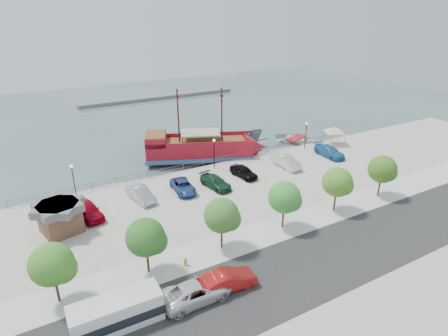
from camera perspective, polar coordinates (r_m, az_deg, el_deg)
ground at (r=46.68m, az=2.28°, el=-3.99°), size 160.00×160.00×0.00m
land_slab at (r=33.53m, az=22.34°, el=-17.59°), size 100.00×58.00×1.20m
street at (r=35.58m, az=16.22°, el=-12.74°), size 100.00×8.00×0.04m
sidewalk at (r=39.15m, az=10.05°, el=-8.48°), size 100.00×4.00×0.05m
seawall_railing at (r=52.21m, az=-2.16°, el=0.93°), size 50.00×0.06×1.00m
far_shore at (r=97.97m, az=-9.80°, el=10.62°), size 40.00×3.00×0.80m
pirate_ship at (r=56.02m, az=-2.43°, el=2.95°), size 18.37×11.44×11.47m
patrol_boat at (r=62.29m, az=2.87°, el=4.41°), size 6.87×4.79×2.49m
speedboat at (r=64.48m, az=10.93°, el=4.21°), size 7.41×8.62×1.50m
dock_west at (r=49.75m, az=-18.15°, el=-3.19°), size 6.27×2.05×0.35m
dock_mid at (r=57.23m, az=3.70°, el=1.53°), size 7.25×3.28×0.40m
dock_east at (r=61.46m, az=9.66°, el=2.79°), size 6.73×2.23×0.38m
shed at (r=40.01m, az=-23.76°, el=-6.83°), size 4.56×4.56×3.09m
canopy_tent at (r=62.22m, az=16.59°, el=6.00°), size 5.00×5.00×3.33m
street_van at (r=29.66m, az=-4.24°, el=-18.22°), size 5.58×2.64×1.54m
street_sedan at (r=30.48m, az=0.47°, el=-16.75°), size 4.94×2.12×1.58m
shuttle_bus at (r=28.51m, az=-16.04°, el=-20.52°), size 6.33×2.31×2.22m
fire_hydrant at (r=33.07m, az=-5.90°, el=-13.98°), size 0.28×0.28×0.80m
lamp_post_left at (r=45.39m, az=-22.03°, el=-1.12°), size 0.36×0.36×4.28m
lamp_post_mid at (r=50.26m, az=-1.52°, el=2.98°), size 0.36×0.36×4.28m
lamp_post_right at (r=59.02m, az=12.40°, el=5.56°), size 0.36×0.36×4.28m
tree_a at (r=30.41m, az=-24.47°, el=-13.36°), size 3.30×3.20×5.00m
tree_b at (r=31.22m, az=-11.56°, el=-10.46°), size 3.30×3.20×5.00m
tree_c at (r=33.51m, az=-0.09°, el=-7.39°), size 3.30×3.20×5.00m
tree_d at (r=37.00m, az=9.44°, el=-4.57°), size 3.30×3.20×5.00m
tree_e at (r=41.39m, az=17.08°, el=-2.20°), size 3.30×3.20×5.00m
tree_f at (r=46.42m, az=23.15°, el=-0.28°), size 3.30×3.20×5.00m
parked_car_a at (r=41.88m, az=-19.92°, el=-6.10°), size 2.79×5.13×1.65m
parked_car_b at (r=43.85m, az=-12.57°, el=-3.88°), size 2.46×4.95×1.56m
parked_car_c at (r=45.06m, az=-6.23°, el=-2.81°), size 2.57×4.93×1.33m
parked_car_d at (r=45.81m, az=-1.31°, el=-2.16°), size 2.73×5.08×1.40m
parked_car_e at (r=48.67m, az=3.01°, el=-0.54°), size 2.32×4.53×1.48m
parked_car_f at (r=52.30m, az=9.48°, el=0.99°), size 1.77×4.99×1.64m
parked_car_h at (r=57.54m, az=15.76°, el=2.46°), size 2.28×5.35×1.54m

